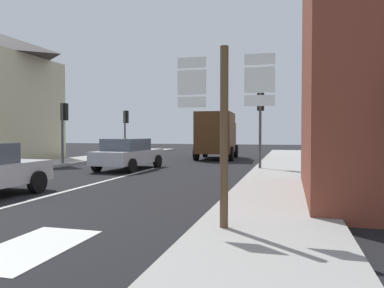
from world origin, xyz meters
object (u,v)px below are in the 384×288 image
at_px(delivery_truck, 217,134).
at_px(route_sign_post, 224,123).
at_px(traffic_light_far_left, 126,123).
at_px(sedan_far, 128,154).
at_px(traffic_light_near_left, 64,120).
at_px(traffic_light_near_right, 261,112).

bearing_deg(delivery_truck, route_sign_post, -78.60).
bearing_deg(delivery_truck, traffic_light_far_left, 174.69).
distance_m(sedan_far, delivery_truck, 8.58).
bearing_deg(traffic_light_far_left, route_sign_post, -60.70).
xyz_separation_m(route_sign_post, traffic_light_near_left, (-10.49, 11.06, 0.54)).
bearing_deg(traffic_light_near_left, sedan_far, -14.83).
xyz_separation_m(traffic_light_near_left, traffic_light_near_right, (10.25, -0.06, 0.26)).
relative_size(sedan_far, traffic_light_far_left, 1.29).
distance_m(traffic_light_far_left, traffic_light_near_left, 7.63).
bearing_deg(traffic_light_near_right, delivery_truck, 115.72).
bearing_deg(delivery_truck, traffic_light_near_right, -64.28).
height_order(delivery_truck, traffic_light_near_right, traffic_light_near_right).
height_order(route_sign_post, traffic_light_near_left, traffic_light_near_left).
bearing_deg(traffic_light_near_right, traffic_light_near_left, 179.65).
relative_size(sedan_far, delivery_truck, 0.85).
bearing_deg(traffic_light_far_left, traffic_light_near_right, -36.90).
bearing_deg(traffic_light_near_left, route_sign_post, -46.52).
xyz_separation_m(sedan_far, traffic_light_near_right, (6.08, 1.04, 1.95)).
bearing_deg(traffic_light_near_left, delivery_truck, 45.61).
bearing_deg(traffic_light_near_right, route_sign_post, -88.74).
height_order(sedan_far, traffic_light_far_left, traffic_light_far_left).
relative_size(sedan_far, traffic_light_near_right, 1.18).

